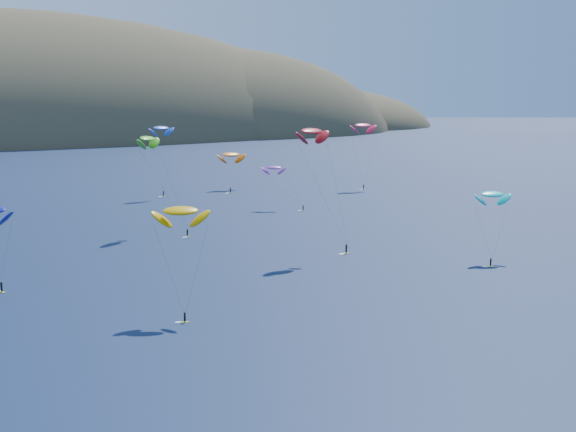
# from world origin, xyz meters

# --- Properties ---
(island) EXTENTS (730.00, 300.00, 210.00)m
(island) POSITION_xyz_m (39.40, 562.36, -10.74)
(island) COLOR #3D3526
(island) RESTS_ON ground
(kitesurfer_2) EXTENTS (9.35, 9.86, 18.43)m
(kitesurfer_2) POSITION_xyz_m (-37.90, 53.74, 16.03)
(kitesurfer_2) COLOR #E7FF1C
(kitesurfer_2) RESTS_ON ground
(kitesurfer_3) EXTENTS (10.35, 16.76, 25.26)m
(kitesurfer_3) POSITION_xyz_m (-17.93, 125.79, 22.82)
(kitesurfer_3) COLOR #E7FF1C
(kitesurfer_3) RESTS_ON ground
(kitesurfer_4) EXTENTS (9.34, 5.68, 24.73)m
(kitesurfer_4) POSITION_xyz_m (8.05, 187.32, 22.25)
(kitesurfer_4) COLOR #E7FF1C
(kitesurfer_4) RESTS_ON ground
(kitesurfer_5) EXTENTS (11.20, 10.12, 15.42)m
(kitesurfer_5) POSITION_xyz_m (33.62, 61.00, 13.26)
(kitesurfer_5) COLOR #E7FF1C
(kitesurfer_5) RESTS_ON ground
(kitesurfer_6) EXTENTS (9.10, 12.67, 13.91)m
(kitesurfer_6) POSITION_xyz_m (27.23, 145.19, 11.98)
(kitesurfer_6) COLOR #E7FF1C
(kitesurfer_6) RESTS_ON ground
(kitesurfer_8) EXTENTS (10.21, 8.42, 24.86)m
(kitesurfer_8) POSITION_xyz_m (78.80, 174.71, 22.08)
(kitesurfer_8) COLOR #E7FF1C
(kitesurfer_8) RESTS_ON ground
(kitesurfer_9) EXTENTS (11.31, 8.58, 28.50)m
(kitesurfer_9) POSITION_xyz_m (3.81, 83.96, 25.94)
(kitesurfer_9) COLOR #E7FF1C
(kitesurfer_9) RESTS_ON ground
(kitesurfer_11) EXTENTS (11.92, 14.63, 14.91)m
(kitesurfer_11) POSITION_xyz_m (36.37, 194.42, 12.00)
(kitesurfer_11) COLOR #E7FF1C
(kitesurfer_11) RESTS_ON ground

